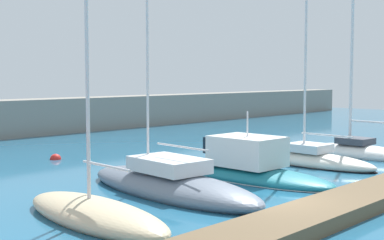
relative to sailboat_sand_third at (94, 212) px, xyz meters
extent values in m
plane|color=#236084|center=(4.96, -3.59, -0.31)|extent=(120.00, 120.00, 0.00)
cube|color=brown|center=(4.96, -5.32, -0.06)|extent=(34.11, 2.15, 0.50)
ellipsoid|color=beige|center=(0.00, 0.00, -0.08)|extent=(2.82, 7.38, 1.00)
cylinder|color=silver|center=(0.02, 0.29, 6.59)|extent=(0.13, 0.13, 12.34)
cylinder|color=silver|center=(-0.05, -0.70, 1.62)|extent=(0.25, 2.57, 0.09)
ellipsoid|color=slate|center=(4.77, 1.33, -0.06)|extent=(3.98, 10.10, 1.24)
cylinder|color=silver|center=(4.90, 2.80, 7.57)|extent=(0.11, 0.11, 14.01)
cylinder|color=silver|center=(4.71, 0.58, 1.66)|extent=(0.35, 3.09, 0.08)
cube|color=silver|center=(4.78, 1.40, 0.85)|extent=(2.32, 3.31, 0.58)
ellipsoid|color=#19707F|center=(9.60, 1.19, -0.16)|extent=(3.28, 9.52, 0.87)
ellipsoid|color=silver|center=(9.60, 1.19, -0.29)|extent=(3.31, 9.61, 0.12)
cube|color=silver|center=(9.60, 1.09, 0.96)|extent=(2.41, 3.22, 1.38)
cube|color=black|center=(9.63, 2.56, 1.17)|extent=(2.13, 0.84, 0.77)
cylinder|color=silver|center=(9.60, 1.09, 2.24)|extent=(0.08, 0.08, 1.17)
ellipsoid|color=silver|center=(14.97, 0.89, -0.11)|extent=(2.57, 7.60, 0.99)
ellipsoid|color=black|center=(14.97, 0.89, -0.29)|extent=(2.59, 7.67, 0.12)
cylinder|color=silver|center=(14.98, 1.34, 6.69)|extent=(0.13, 0.13, 12.61)
cylinder|color=silver|center=(14.93, -0.02, 1.37)|extent=(0.20, 3.04, 0.09)
cube|color=silver|center=(14.97, 1.01, 0.61)|extent=(1.76, 2.12, 0.44)
ellipsoid|color=white|center=(19.69, 0.42, -0.14)|extent=(2.76, 7.38, 1.09)
cylinder|color=silver|center=(19.74, 1.09, 6.03)|extent=(0.17, 0.17, 11.25)
cylinder|color=silver|center=(19.61, -0.62, 1.79)|extent=(0.36, 3.25, 0.12)
cube|color=#333842|center=(19.71, 0.73, 0.60)|extent=(1.71, 1.99, 0.38)
sphere|color=red|center=(6.59, 12.57, -0.31)|extent=(0.64, 0.64, 0.64)
camera|label=1|loc=(-10.49, -14.28, 4.43)|focal=50.77mm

